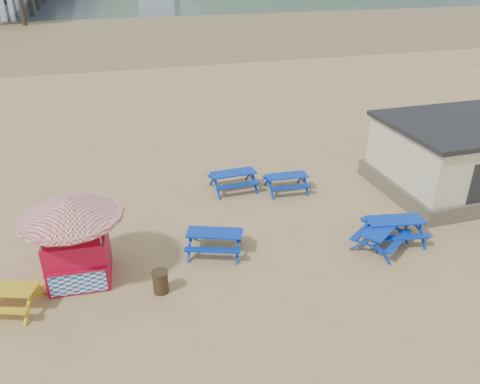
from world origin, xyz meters
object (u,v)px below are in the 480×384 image
object	(u,v)px
picnic_table_yellow	(7,298)
amenity_block	(467,155)
picnic_table_blue_a	(233,181)
litter_bin	(160,282)
ice_cream_kiosk	(74,230)

from	to	relation	value
picnic_table_yellow	amenity_block	world-z (taller)	amenity_block
picnic_table_blue_a	litter_bin	size ratio (longest dim) A/B	2.72
picnic_table_yellow	ice_cream_kiosk	bearing A→B (deg)	44.96
picnic_table_blue_a	amenity_block	distance (m)	10.41
ice_cream_kiosk	litter_bin	world-z (taller)	ice_cream_kiosk
picnic_table_yellow	litter_bin	xyz separation A→B (m)	(4.47, -0.51, 0.00)
ice_cream_kiosk	litter_bin	bearing A→B (deg)	-27.96
picnic_table_yellow	amenity_block	bearing A→B (deg)	29.18
litter_bin	amenity_block	distance (m)	14.61
picnic_table_blue_a	picnic_table_yellow	distance (m)	10.37
ice_cream_kiosk	picnic_table_yellow	bearing A→B (deg)	-150.96
amenity_block	picnic_table_yellow	bearing A→B (deg)	-170.78
picnic_table_blue_a	ice_cream_kiosk	bearing A→B (deg)	-145.92
picnic_table_blue_a	ice_cream_kiosk	world-z (taller)	ice_cream_kiosk
picnic_table_yellow	litter_bin	distance (m)	4.50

